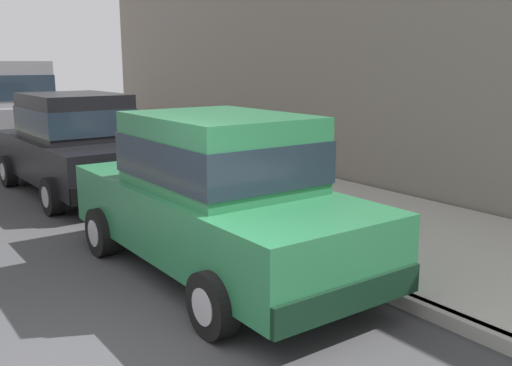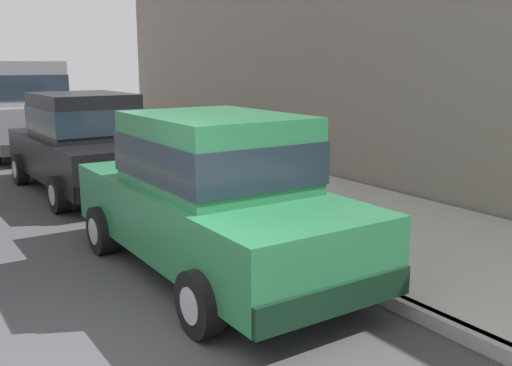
{
  "view_description": "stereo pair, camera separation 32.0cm",
  "coord_description": "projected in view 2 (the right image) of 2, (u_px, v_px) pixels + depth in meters",
  "views": [
    {
      "loc": [
        -1.29,
        -3.98,
        2.5
      ],
      "look_at": [
        3.23,
        2.28,
        0.85
      ],
      "focal_mm": 39.89,
      "sensor_mm": 36.0,
      "label": 1
    },
    {
      "loc": [
        -1.03,
        -4.17,
        2.5
      ],
      "look_at": [
        3.23,
        2.28,
        0.85
      ],
      "focal_mm": 39.89,
      "sensor_mm": 36.0,
      "label": 2
    }
  ],
  "objects": [
    {
      "name": "curb",
      "position": [
        369.0,
        290.0,
        6.18
      ],
      "size": [
        0.16,
        64.0,
        0.14
      ],
      "primitive_type": "cube",
      "color": "gray",
      "rests_on": "ground"
    },
    {
      "name": "sidewalk",
      "position": [
        472.0,
        259.0,
        7.15
      ],
      "size": [
        3.6,
        64.0,
        0.14
      ],
      "primitive_type": "cube",
      "color": "#A8A59E",
      "rests_on": "ground"
    },
    {
      "name": "car_green_sedan",
      "position": [
        213.0,
        193.0,
        6.69
      ],
      "size": [
        2.05,
        4.61,
        1.92
      ],
      "color": "#23663D",
      "rests_on": "ground"
    },
    {
      "name": "car_black_sedan",
      "position": [
        83.0,
        142.0,
        11.0
      ],
      "size": [
        2.1,
        4.63,
        1.92
      ],
      "color": "black",
      "rests_on": "ground"
    },
    {
      "name": "car_grey_van",
      "position": [
        20.0,
        103.0,
        15.53
      ],
      "size": [
        2.18,
        4.92,
        2.52
      ],
      "color": "slate",
      "rests_on": "ground"
    },
    {
      "name": "dog_grey",
      "position": [
        300.0,
        186.0,
        9.67
      ],
      "size": [
        0.75,
        0.26,
        0.49
      ],
      "color": "#999691",
      "rests_on": "sidewalk"
    },
    {
      "name": "building_facade",
      "position": [
        328.0,
        57.0,
        12.11
      ],
      "size": [
        0.5,
        20.0,
        5.19
      ],
      "primitive_type": "cube",
      "color": "slate",
      "rests_on": "ground"
    }
  ]
}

